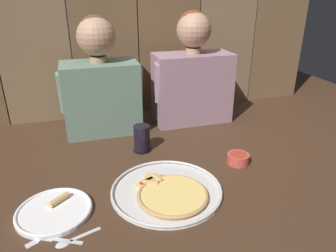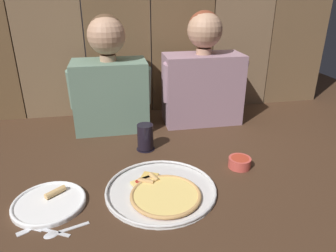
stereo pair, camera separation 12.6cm
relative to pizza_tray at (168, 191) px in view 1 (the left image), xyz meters
The scene contains 10 objects.
ground_plane 0.13m from the pizza_tray, 48.86° to the left, with size 3.20×3.20×0.00m, color #422B1C.
pizza_tray is the anchor object (origin of this frame).
dinner_plate 0.39m from the pizza_tray, behind, with size 0.25×0.25×0.03m.
drinking_glass 0.36m from the pizza_tray, 92.93° to the left, with size 0.09×0.09×0.12m.
dipping_bowl 0.37m from the pizza_tray, 19.56° to the left, with size 0.09×0.09×0.04m.
table_fork 0.43m from the pizza_tray, 166.06° to the right, with size 0.12×0.07×0.01m.
table_knife 0.40m from the pizza_tray, 161.64° to the right, with size 0.15×0.09×0.01m.
table_spoon 0.37m from the pizza_tray, 157.78° to the right, with size 0.14×0.06×0.01m.
diner_left 0.70m from the pizza_tray, 104.14° to the left, with size 0.41×0.22×0.58m.
diner_right 0.76m from the pizza_tray, 62.68° to the left, with size 0.45×0.20×0.59m.
Camera 1 is at (-0.36, -1.00, 0.68)m, focal length 33.44 mm.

